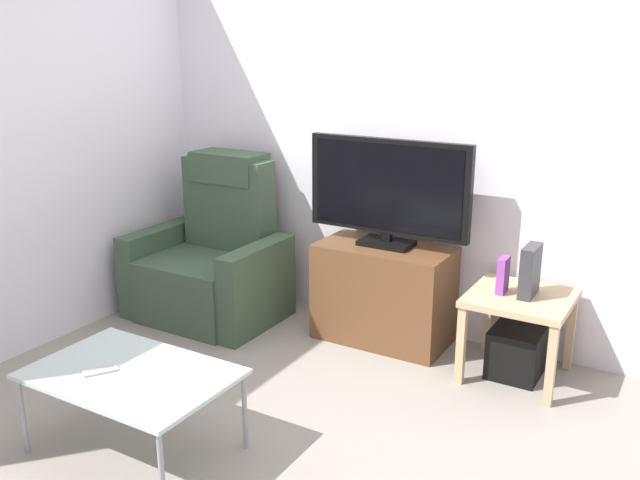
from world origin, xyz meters
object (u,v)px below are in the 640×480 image
Objects in this scene: recliner_armchair at (213,261)px; coffee_table at (131,377)px; tv_stand at (384,293)px; game_console at (530,271)px; side_table at (520,308)px; subwoofer_box at (516,353)px; television at (388,190)px; book_upright at (503,275)px; cell_phone at (100,370)px.

coffee_table is (0.74, -1.48, -0.00)m from recliner_armchair.
tv_stand is at bearing 75.09° from coffee_table.
tv_stand is at bearing 176.56° from game_console.
subwoofer_box is (0.00, 0.00, -0.27)m from side_table.
television reaches higher than tv_stand.
game_console is at bearing 12.53° from book_upright.
book_upright is at bearing -167.47° from game_console.
television is 1.14× the size of coffee_table.
recliner_armchair is at bearing -170.59° from tv_stand.
subwoofer_box is at bearing 45.00° from side_table.
game_console reaches higher than coffee_table.
game_console is 2.23m from cell_phone.
coffee_table is at bearing -104.75° from television.
side_table is at bearing 11.31° from book_upright.
television is at bearing 75.25° from coffee_table.
coffee_table is (-1.29, -1.61, 0.23)m from subwoofer_box.
tv_stand is 4.04× the size of book_upright.
cell_phone is (-0.56, -1.76, -0.55)m from television.
game_console reaches higher than cell_phone.
tv_stand is 0.80m from book_upright.
cell_phone is (-0.56, -1.74, 0.09)m from tv_stand.
recliner_armchair reaches higher than side_table.
recliner_armchair reaches higher than subwoofer_box.
coffee_table is (-0.45, -1.67, 0.07)m from tv_stand.
cell_phone is (0.62, -1.54, 0.03)m from recliner_armchair.
side_table is 1.93× the size of game_console.
tv_stand is 1.83m from cell_phone.
side_table is 0.22m from game_console.
game_console is at bearing 11.70° from recliner_armchair.
game_console is at bearing -3.44° from tv_stand.
recliner_armchair is at bearing -176.25° from side_table.
cell_phone is at bearing -150.65° from coffee_table.
tv_stand is 5.41× the size of cell_phone.
television reaches higher than coffee_table.
television is (0.00, 0.02, 0.65)m from tv_stand.
television is at bearing 18.02° from recliner_armchair.
coffee_table reaches higher than subwoofer_box.
book_upright is at bearing 11.10° from recliner_armchair.
book_upright is 2.00m from coffee_table.
game_console reaches higher than subwoofer_box.
game_console is at bearing 50.62° from coffee_table.
game_console reaches higher than book_upright.
book_upright is (0.75, -0.10, -0.37)m from television.
tv_stand reaches higher than side_table.
book_upright is 0.14m from game_console.
coffee_table is 0.14m from cell_phone.
television is 1.18m from subwoofer_box.
cell_phone is (-1.45, -1.69, -0.22)m from game_console.
tv_stand is 2.95× the size of subwoofer_box.
subwoofer_box is 1.37× the size of book_upright.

